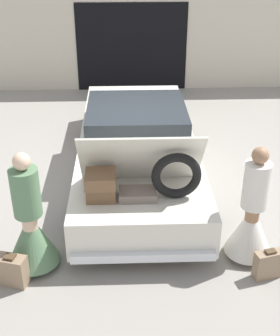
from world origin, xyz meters
name	(u,v)px	position (x,y,z in m)	size (l,w,h in m)	color
ground_plane	(137,173)	(0.00, 0.00, 0.00)	(40.00, 40.00, 0.00)	gray
garage_wall_back	(132,35)	(0.00, 4.65, 1.39)	(12.00, 0.14, 2.80)	beige
car	(137,146)	(0.00, 0.00, 0.55)	(1.99, 5.33, 1.66)	silver
person_left	(31,228)	(-1.43, -2.42, 0.59)	(0.68, 0.68, 1.66)	beige
person_right	(251,220)	(1.43, -2.33, 0.58)	(0.64, 0.64, 1.64)	#997051
suitcase_beside_left_person	(12,270)	(-1.64, -2.77, 0.21)	(0.41, 0.29, 0.44)	#8C7259
suitcase_beside_right_person	(268,264)	(1.59, -2.76, 0.19)	(0.40, 0.23, 0.42)	#8C7259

